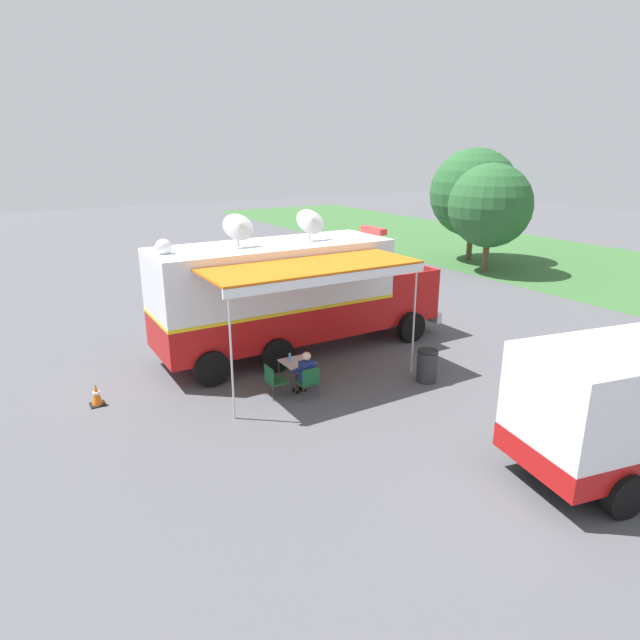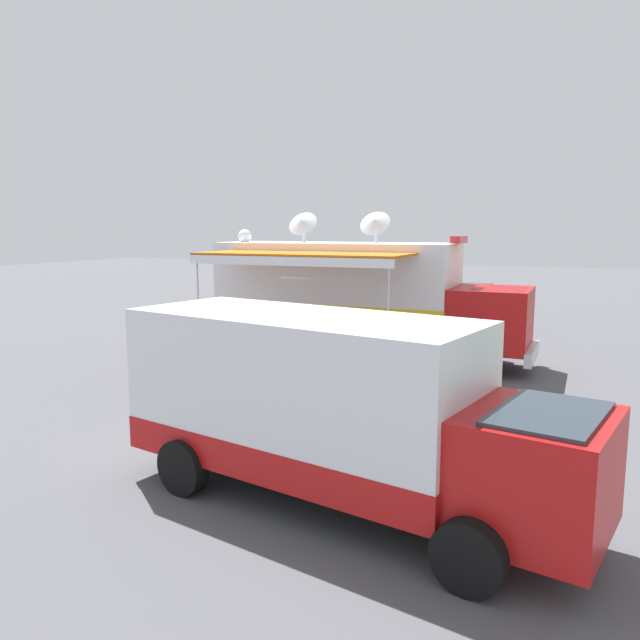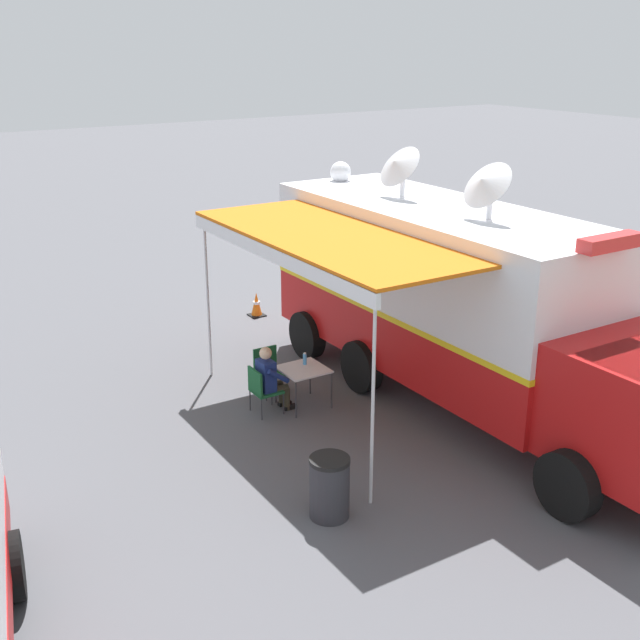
% 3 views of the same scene
% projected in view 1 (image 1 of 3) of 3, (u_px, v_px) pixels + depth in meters
% --- Properties ---
extents(ground_plane, '(100.00, 100.00, 0.00)m').
position_uv_depth(ground_plane, '(275.00, 354.00, 17.02)').
color(ground_plane, '#515156').
extents(grass_verge, '(80.00, 14.00, 0.01)m').
position_uv_depth(grass_verge, '(640.00, 277.00, 27.37)').
color(grass_verge, '#386633').
rests_on(grass_verge, ground).
extents(lot_stripe, '(0.19, 4.80, 0.01)m').
position_uv_depth(lot_stripe, '(276.00, 317.00, 20.74)').
color(lot_stripe, silver).
rests_on(lot_stripe, ground).
extents(command_truck, '(4.93, 9.52, 4.53)m').
position_uv_depth(command_truck, '(296.00, 291.00, 16.77)').
color(command_truck, '#B71414').
rests_on(command_truck, ground).
extents(folding_table, '(0.81, 0.81, 0.73)m').
position_uv_depth(folding_table, '(297.00, 363.00, 14.49)').
color(folding_table, silver).
rests_on(folding_table, ground).
extents(water_bottle, '(0.07, 0.07, 0.22)m').
position_uv_depth(water_bottle, '(290.00, 357.00, 14.47)').
color(water_bottle, '#4C99D8').
rests_on(water_bottle, folding_table).
extents(folding_chair_at_table, '(0.49, 0.49, 0.87)m').
position_uv_depth(folding_chair_at_table, '(309.00, 380.00, 13.83)').
color(folding_chair_at_table, '#19562D').
rests_on(folding_chair_at_table, ground).
extents(folding_chair_beside_table, '(0.49, 0.49, 0.87)m').
position_uv_depth(folding_chair_beside_table, '(273.00, 379.00, 13.91)').
color(folding_chair_beside_table, '#19562D').
rests_on(folding_chair_beside_table, ground).
extents(seated_responder, '(0.66, 0.56, 1.25)m').
position_uv_depth(seated_responder, '(305.00, 373.00, 13.94)').
color(seated_responder, navy).
rests_on(seated_responder, ground).
extents(trash_bin, '(0.57, 0.57, 0.91)m').
position_uv_depth(trash_bin, '(427.00, 366.00, 14.90)').
color(trash_bin, '#2D2D33').
rests_on(trash_bin, ground).
extents(traffic_cone, '(0.36, 0.36, 0.58)m').
position_uv_depth(traffic_cone, '(96.00, 395.00, 13.54)').
color(traffic_cone, black).
rests_on(traffic_cone, ground).
extents(car_behind_truck, '(4.40, 2.43, 1.76)m').
position_uv_depth(car_behind_truck, '(258.00, 275.00, 23.77)').
color(car_behind_truck, '#2D2D33').
rests_on(car_behind_truck, ground).
extents(tree_far_left, '(4.93, 4.93, 6.29)m').
position_uv_depth(tree_far_left, '(474.00, 193.00, 30.44)').
color(tree_far_left, brown).
rests_on(tree_far_left, ground).
extents(tree_left_of_centre, '(4.23, 4.23, 5.55)m').
position_uv_depth(tree_left_of_centre, '(490.00, 206.00, 27.43)').
color(tree_left_of_centre, brown).
rests_on(tree_left_of_centre, ground).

